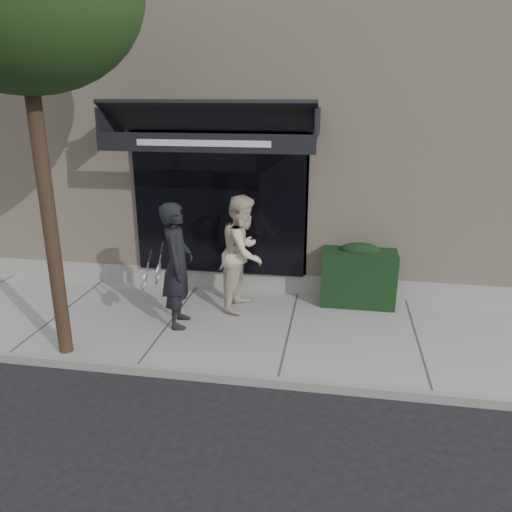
# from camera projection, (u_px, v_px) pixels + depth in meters

# --- Properties ---
(ground) EXTENTS (80.00, 80.00, 0.00)m
(ground) POSITION_uv_depth(u_px,v_px,m) (290.00, 335.00, 8.16)
(ground) COLOR black
(ground) RESTS_ON ground
(sidewalk) EXTENTS (20.00, 3.00, 0.12)m
(sidewalk) POSITION_uv_depth(u_px,v_px,m) (290.00, 331.00, 8.14)
(sidewalk) COLOR gray
(sidewalk) RESTS_ON ground
(curb) EXTENTS (20.00, 0.10, 0.14)m
(curb) POSITION_uv_depth(u_px,v_px,m) (278.00, 382.00, 6.69)
(curb) COLOR gray
(curb) RESTS_ON ground
(building_facade) EXTENTS (14.30, 8.04, 5.64)m
(building_facade) POSITION_uv_depth(u_px,v_px,m) (313.00, 138.00, 11.96)
(building_facade) COLOR beige
(building_facade) RESTS_ON ground
(hedge) EXTENTS (1.30, 0.70, 1.14)m
(hedge) POSITION_uv_depth(u_px,v_px,m) (358.00, 275.00, 8.96)
(hedge) COLOR black
(hedge) RESTS_ON sidewalk
(pedestrian_front) EXTENTS (0.85, 0.86, 2.05)m
(pedestrian_front) POSITION_uv_depth(u_px,v_px,m) (177.00, 265.00, 7.96)
(pedestrian_front) COLOR black
(pedestrian_front) RESTS_ON sidewalk
(pedestrian_back) EXTENTS (0.90, 1.08, 2.02)m
(pedestrian_back) POSITION_uv_depth(u_px,v_px,m) (243.00, 253.00, 8.65)
(pedestrian_back) COLOR beige
(pedestrian_back) RESTS_ON sidewalk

